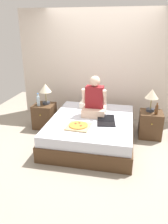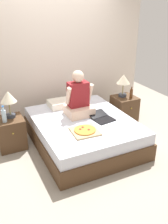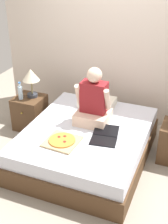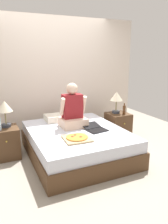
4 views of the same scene
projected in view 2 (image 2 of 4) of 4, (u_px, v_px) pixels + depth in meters
ground_plane at (83, 143)px, 4.37m from camera, size 5.90×5.90×0.00m
wall_back at (54, 57)px, 4.93m from camera, size 3.90×0.12×2.50m
bed at (83, 132)px, 4.28m from camera, size 1.58×1.91×0.47m
nightstand_left at (11, 133)px, 4.17m from camera, size 0.44×0.47×0.53m
lamp_on_left_nightstand at (8, 99)px, 3.98m from camera, size 0.26×0.26×0.45m
water_bottle at (4, 116)px, 3.91m from camera, size 0.07×0.07×0.28m
nightstand_right at (124, 109)px, 5.06m from camera, size 0.44×0.47×0.53m
lamp_on_right_nightstand at (123, 81)px, 4.85m from camera, size 0.26×0.26×0.45m
beer_bottle at (131, 93)px, 4.86m from camera, size 0.06×0.06×0.23m
pillow at (63, 103)px, 4.67m from camera, size 0.52×0.34×0.12m
person_seated at (79, 99)px, 4.24m from camera, size 0.47×0.40×0.78m
laptop at (102, 118)px, 4.18m from camera, size 0.37×0.46×0.07m
pizza_box at (85, 131)px, 3.77m from camera, size 0.42×0.42×0.05m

